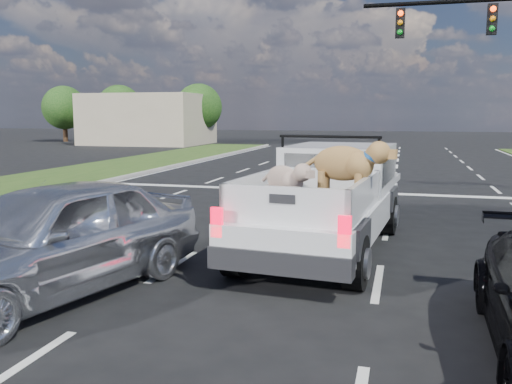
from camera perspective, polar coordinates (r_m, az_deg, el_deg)
ground at (r=9.10m, az=1.51°, el=-8.65°), size 160.00×160.00×0.00m
road_markings at (r=15.39m, az=7.34°, el=-1.73°), size 17.75×60.00×0.01m
curb_left at (r=18.42m, az=-22.04°, el=-0.44°), size 0.15×60.00×0.14m
building_left at (r=49.64m, az=-11.22°, el=7.51°), size 10.00×8.00×4.40m
tree_far_a at (r=56.46m, az=-19.55°, el=8.36°), size 4.20×4.20×5.40m
tree_far_b at (r=53.28m, az=-14.18°, el=8.62°), size 4.20×4.20×5.40m
tree_far_c at (r=49.86m, az=-6.04°, el=8.87°), size 4.20×4.20×5.40m
pickup_truck at (r=10.66m, az=7.68°, el=-0.44°), size 2.68×6.12×2.23m
silver_sedan at (r=8.46m, az=-20.61°, el=-4.51°), size 3.25×5.37×1.71m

